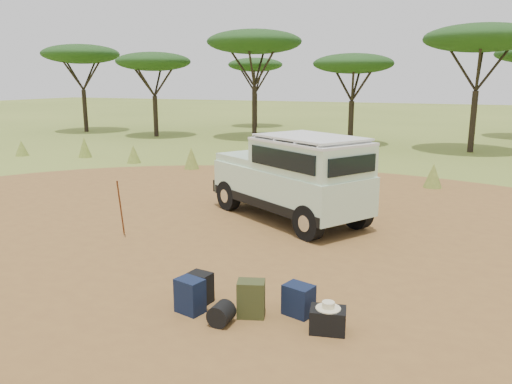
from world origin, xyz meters
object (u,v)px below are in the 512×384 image
at_px(walking_staff, 121,208).
at_px(hard_case, 328,320).
at_px(safari_vehicle, 293,179).
at_px(duffel_navy, 299,300).
at_px(backpack_navy, 190,296).
at_px(backpack_black, 200,288).
at_px(backpack_olive, 251,299).

height_order(walking_staff, hard_case, walking_staff).
bearing_deg(walking_staff, safari_vehicle, 15.62).
relative_size(safari_vehicle, hard_case, 9.48).
xyz_separation_m(safari_vehicle, duffel_navy, (1.82, -4.87, -0.81)).
distance_m(walking_staff, hard_case, 5.84).
bearing_deg(walking_staff, backpack_navy, -66.46).
relative_size(walking_staff, hard_case, 2.87).
bearing_deg(duffel_navy, walking_staff, 172.96).
bearing_deg(hard_case, backpack_navy, 174.31).
bearing_deg(backpack_black, walking_staff, 154.31).
xyz_separation_m(safari_vehicle, backpack_black, (0.26, -5.07, -0.80)).
bearing_deg(backpack_olive, walking_staff, 132.14).
distance_m(walking_staff, duffel_navy, 5.21).
xyz_separation_m(backpack_olive, hard_case, (1.17, -0.00, -0.10)).
relative_size(safari_vehicle, walking_staff, 3.30).
bearing_deg(hard_case, safari_vehicle, 101.95).
distance_m(backpack_olive, hard_case, 1.17).
relative_size(backpack_black, backpack_olive, 0.87).
xyz_separation_m(walking_staff, backpack_black, (3.24, -2.18, -0.43)).
bearing_deg(duffel_navy, safari_vehicle, 125.85).
xyz_separation_m(walking_staff, hard_case, (5.34, -2.31, -0.50)).
relative_size(backpack_olive, duffel_navy, 1.18).
bearing_deg(backpack_navy, backpack_black, 109.07).
distance_m(walking_staff, backpack_navy, 4.17).
bearing_deg(duffel_navy, hard_case, -16.01).
xyz_separation_m(backpack_black, duffel_navy, (1.56, 0.20, -0.01)).
bearing_deg(safari_vehicle, backpack_navy, -55.99).
height_order(walking_staff, backpack_black, walking_staff).
bearing_deg(backpack_black, backpack_olive, 0.40).
distance_m(walking_staff, backpack_black, 3.93).
bearing_deg(walking_staff, backpack_black, -62.45).
relative_size(walking_staff, backpack_olive, 2.54).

